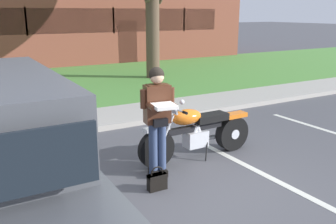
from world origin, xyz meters
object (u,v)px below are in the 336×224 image
rider_person (158,114)px  hedge_left (13,55)px  handbag (157,180)px  motorcycle (200,131)px  brick_building (9,21)px  hedge_center_left (101,51)px

rider_person → hedge_left: rider_person is taller
handbag → hedge_left: 13.22m
rider_person → handbag: (-0.24, -0.42, -0.86)m
motorcycle → brick_building: brick_building is taller
handbag → brick_building: brick_building is taller
rider_person → hedge_left: 12.80m
hedge_left → hedge_center_left: bearing=-0.0°
hedge_center_left → brick_building: size_ratio=0.13×
rider_person → hedge_center_left: rider_person is taller
motorcycle → hedge_left: size_ratio=0.91×
hedge_left → motorcycle: bearing=-83.2°
rider_person → hedge_center_left: (3.58, 12.78, -0.36)m
rider_person → brick_building: (0.12, 18.04, 1.01)m
handbag → brick_building: (0.36, 18.46, 1.87)m
motorcycle → rider_person: rider_person is taller
hedge_left → brick_building: size_ratio=0.11×
handbag → hedge_left: size_ratio=0.15×
motorcycle → brick_building: bearing=92.8°
hedge_center_left → brick_building: brick_building is taller
motorcycle → hedge_left: 12.56m
hedge_left → brick_building: brick_building is taller
motorcycle → handbag: bearing=-149.5°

